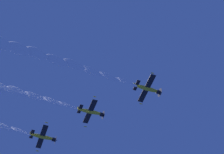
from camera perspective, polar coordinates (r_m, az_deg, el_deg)
name	(u,v)px	position (r m, az deg, el deg)	size (l,w,h in m)	color
airplane_lead	(148,89)	(85.96, 6.26, -2.06)	(8.68, 7.84, 3.03)	gold
airplane_left_wingman	(91,112)	(90.21, -3.57, -6.06)	(8.55, 7.86, 3.72)	gold
airplane_right_wingman	(44,137)	(95.12, -11.77, -10.13)	(8.65, 7.85, 3.17)	gold
smoke_trail_lead	(39,55)	(79.92, -12.50, 3.74)	(14.12, 36.48, 7.69)	white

